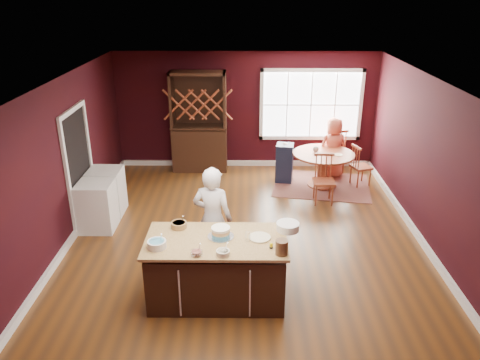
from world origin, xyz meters
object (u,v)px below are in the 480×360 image
Objects in this scene: high_chair at (284,162)px; chair_east at (361,165)px; seated_woman at (333,148)px; hutch at (199,122)px; washer at (97,206)px; chair_south at (324,179)px; chair_north at (334,150)px; toddler at (287,145)px; layer_cake at (221,232)px; baker at (213,219)px; dining_table at (323,163)px; kitchen_island at (217,270)px; dryer at (107,191)px.

chair_east is at bearing 3.25° from high_chair.
seated_woman is 1.16m from high_chair.
washer is at bearing -118.08° from hutch.
chair_south is 3.25m from hutch.
toddler is (-1.14, -0.49, 0.27)m from chair_north.
hutch reaches higher than layer_cake.
baker is at bearing 118.52° from chair_east.
hutch reaches higher than seated_woman.
chair_south is 1.11× the size of high_chair.
washer is at bearing -155.32° from dining_table.
chair_east is 1.03× the size of high_chair.
kitchen_island is 1.90× the size of chair_south.
chair_south reaches higher than kitchen_island.
chair_north is at bearing -2.24° from hutch.
washer is (-4.69, -2.82, -0.10)m from chair_north.
toddler is (-1.05, -0.19, 0.12)m from seated_woman.
dryer is (-2.23, 2.63, 0.00)m from kitchen_island.
high_chair reaches higher than dryer.
high_chair is at bearing 64.46° from chair_east.
chair_north is 1.28m from toddler.
seated_woman reaches higher than layer_cake.
chair_south is at bearing -47.85° from high_chair.
toddler is at bearing -97.80° from baker.
kitchen_island is 4.47m from dining_table.
hutch is (-2.62, 1.82, 0.65)m from chair_south.
chair_north is (0.50, 1.70, 0.04)m from chair_south.
seated_woman reaches higher than toddler.
layer_cake is 4.42m from toddler.
toddler is at bearing 73.50° from layer_cake.
chair_north is 3.18m from hutch.
dining_table is 3.68× the size of layer_cake.
chair_north is (2.40, 4.73, -0.46)m from layer_cake.
chair_north reaches higher than kitchen_island.
washer is at bearing 17.60° from chair_north.
washer is at bearing 140.24° from layer_cake.
dryer is at bearing 7.69° from seated_woman.
chair_east reaches higher than dryer.
dining_table is 4.73m from washer.
seated_woman reaches higher than high_chair.
chair_south is 0.73× the size of seated_woman.
seated_woman is at bearing -109.47° from baker.
dryer is at bearing -27.22° from baker.
high_chair is (-1.10, -0.29, -0.24)m from seated_woman.
high_chair is at bearing 32.50° from washer.
chair_east is 1.32m from chair_south.
layer_cake reaches higher than dining_table.
chair_north is at bearing 24.91° from dryer.
seated_woman is 1.56× the size of dryer.
baker reaches higher than kitchen_island.
dining_table is 1.42× the size of chair_east.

